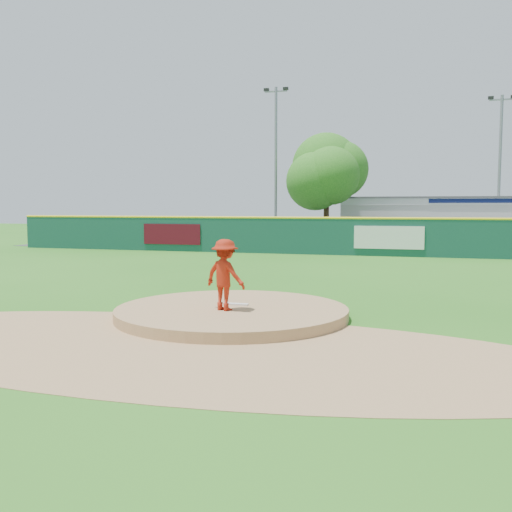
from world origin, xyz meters
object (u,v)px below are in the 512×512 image
(van, at_px, (331,236))
(light_pole_right, at_px, (500,163))
(pitcher, at_px, (225,275))
(deciduous_tree, at_px, (327,177))
(pool_building_grp, at_px, (449,219))
(light_pole_left, at_px, (276,158))
(playground_slide, at_px, (125,233))

(van, height_order, light_pole_right, light_pole_right)
(pitcher, relative_size, light_pole_right, 0.16)
(pitcher, height_order, deciduous_tree, deciduous_tree)
(pool_building_grp, xyz_separation_m, light_pole_left, (-12.00, -4.99, 4.39))
(van, bearing_deg, playground_slide, 93.48)
(pitcher, relative_size, deciduous_tree, 0.22)
(van, distance_m, pool_building_grp, 11.10)
(van, distance_m, deciduous_tree, 4.00)
(pool_building_grp, relative_size, light_pole_right, 1.52)
(van, height_order, light_pole_left, light_pole_left)
(light_pole_right, bearing_deg, light_pole_left, -172.41)
(van, relative_size, light_pole_left, 0.47)
(pool_building_grp, xyz_separation_m, deciduous_tree, (-8.00, -6.99, 2.89))
(light_pole_left, bearing_deg, pitcher, -77.70)
(pitcher, relative_size, playground_slide, 0.60)
(light_pole_left, bearing_deg, deciduous_tree, -26.57)
(van, bearing_deg, light_pole_left, 55.20)
(light_pole_left, bearing_deg, van, -34.79)
(pool_building_grp, bearing_deg, van, -132.80)
(pitcher, bearing_deg, deciduous_tree, -65.79)
(playground_slide, bearing_deg, pitcher, -55.86)
(deciduous_tree, bearing_deg, light_pole_left, 153.43)
(van, xyz_separation_m, deciduous_tree, (-0.49, 1.12, 3.81))
(playground_slide, relative_size, light_pole_left, 0.25)
(pitcher, bearing_deg, playground_slide, -36.10)
(pool_building_grp, xyz_separation_m, light_pole_right, (3.00, -2.99, 3.88))
(van, distance_m, light_pole_right, 12.64)
(deciduous_tree, bearing_deg, van, -66.43)
(pitcher, relative_size, light_pole_left, 0.15)
(pool_building_grp, bearing_deg, pitcher, -100.53)
(playground_slide, bearing_deg, pool_building_grp, 22.32)
(van, distance_m, light_pole_left, 7.62)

